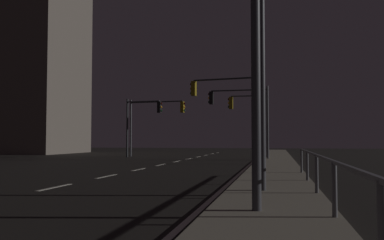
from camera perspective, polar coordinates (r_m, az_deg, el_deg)
name	(u,v)px	position (r m, az deg, el deg)	size (l,w,h in m)	color
ground_plane	(142,169)	(21.56, -6.89, -6.66)	(112.00, 112.00, 0.00)	black
sidewalk_right	(275,169)	(20.46, 11.26, -6.64)	(2.48, 77.00, 0.14)	gray
lane_markings_center	(161,165)	(24.90, -4.32, -6.13)	(0.14, 50.00, 0.01)	silver
lane_edge_line	(250,164)	(25.50, 7.96, -6.03)	(0.14, 53.00, 0.01)	silver
traffic_light_far_right	(249,112)	(32.62, 7.80, 1.07)	(3.03, 0.36, 5.02)	#4C4C51
traffic_light_near_right	(142,116)	(35.73, -6.79, 0.53)	(3.29, 0.58, 5.02)	#2D3033
traffic_light_overhead_east	(228,100)	(26.49, 4.90, 2.77)	(4.51, 0.85, 5.46)	#38383D
traffic_light_mid_right	(155,115)	(36.92, -5.10, 0.66)	(5.23, 0.87, 5.09)	#4C4C51
traffic_light_mid_left	(241,107)	(30.89, 6.68, 1.72)	(4.47, 0.37, 5.26)	#4C4C51
street_lamp_far_end	(274,28)	(11.89, 11.08, 12.24)	(2.04, 1.37, 7.27)	#38383D
barrier_fence	(324,168)	(9.38, 17.55, -6.23)	(0.09, 16.90, 0.98)	#59595E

